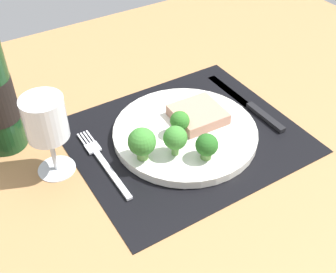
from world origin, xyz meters
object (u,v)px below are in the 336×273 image
at_px(plate, 185,133).
at_px(knife, 251,106).
at_px(steak, 198,115).
at_px(wine_glass, 46,123).
at_px(fork, 103,162).

relative_size(plate, knife, 1.17).
distance_m(plate, steak, 0.04).
distance_m(steak, knife, 0.13).
relative_size(plate, wine_glass, 1.81).
xyz_separation_m(plate, knife, (0.16, 0.01, -0.00)).
bearing_deg(fork, knife, 1.38).
relative_size(steak, wine_glass, 0.61).
distance_m(fork, wine_glass, 0.13).
xyz_separation_m(plate, wine_glass, (-0.23, 0.05, 0.09)).
xyz_separation_m(steak, wine_glass, (-0.27, 0.03, 0.07)).
bearing_deg(plate, knife, 1.86).
bearing_deg(plate, fork, 174.96).
relative_size(steak, fork, 0.47).
relative_size(plate, steak, 2.97).
height_order(plate, steak, steak).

